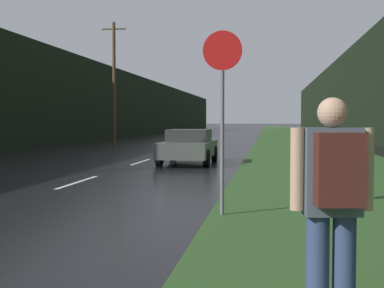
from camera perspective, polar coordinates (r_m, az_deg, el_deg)
grass_verge at (r=39.76m, az=11.05°, el=0.13°), size 6.00×240.00×0.02m
lane_stripe_c at (r=14.46m, az=-12.06°, el=-3.99°), size 0.12×3.00×0.01m
lane_stripe_d at (r=21.14m, az=-5.48°, el=-1.91°), size 0.12×3.00×0.01m
lane_stripe_e at (r=27.97m, az=-2.09°, el=-0.82°), size 0.12×3.00×0.01m
lane_stripe_f at (r=34.87m, az=-0.04°, el=-0.17°), size 0.12×3.00×0.01m
treeline_far_side at (r=51.91m, az=-8.59°, el=4.27°), size 2.00×140.00×6.50m
treeline_near_side at (r=50.38m, az=17.38°, el=5.13°), size 2.00×140.00×8.07m
utility_pole_far at (r=40.15m, az=-8.31°, el=6.68°), size 1.80×0.24×8.87m
stop_sign at (r=9.07m, az=3.25°, el=4.28°), size 0.67×0.07×3.14m
hitchhiker_with_backpack at (r=4.13m, az=14.79°, el=-5.81°), size 0.62×0.46×1.80m
car_passing_near at (r=20.17m, az=-0.36°, el=-0.23°), size 1.89×4.35×1.29m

